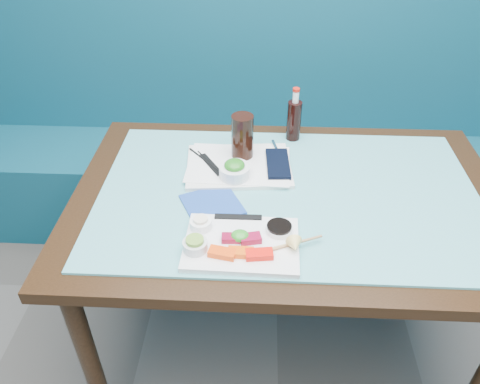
{
  "coord_description": "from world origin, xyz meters",
  "views": [
    {
      "loc": [
        -0.1,
        0.24,
        1.67
      ],
      "look_at": [
        -0.15,
        1.39,
        0.8
      ],
      "focal_mm": 35.0,
      "sensor_mm": 36.0,
      "label": 1
    }
  ],
  "objects_px": {
    "booth_bench": "(278,153)",
    "blue_napkin": "(212,204)",
    "dining_table": "(287,214)",
    "serving_tray": "(239,166)",
    "cola_glass": "(242,136)",
    "cola_bottle_body": "(294,121)",
    "sashimi_plate": "(242,244)",
    "seaweed_bowl": "(235,172)"
  },
  "relations": [
    {
      "from": "booth_bench",
      "to": "cola_glass",
      "type": "height_order",
      "value": "booth_bench"
    },
    {
      "from": "cola_bottle_body",
      "to": "blue_napkin",
      "type": "bearing_deg",
      "value": -122.4
    },
    {
      "from": "seaweed_bowl",
      "to": "blue_napkin",
      "type": "height_order",
      "value": "seaweed_bowl"
    },
    {
      "from": "dining_table",
      "to": "blue_napkin",
      "type": "distance_m",
      "value": 0.27
    },
    {
      "from": "cola_bottle_body",
      "to": "booth_bench",
      "type": "bearing_deg",
      "value": 93.12
    },
    {
      "from": "dining_table",
      "to": "seaweed_bowl",
      "type": "bearing_deg",
      "value": 161.22
    },
    {
      "from": "dining_table",
      "to": "sashimi_plate",
      "type": "xyz_separation_m",
      "value": [
        -0.14,
        -0.26,
        0.1
      ]
    },
    {
      "from": "serving_tray",
      "to": "seaweed_bowl",
      "type": "xyz_separation_m",
      "value": [
        -0.01,
        -0.07,
        0.03
      ]
    },
    {
      "from": "sashimi_plate",
      "to": "blue_napkin",
      "type": "distance_m",
      "value": 0.21
    },
    {
      "from": "booth_bench",
      "to": "blue_napkin",
      "type": "relative_size",
      "value": 18.08
    },
    {
      "from": "booth_bench",
      "to": "blue_napkin",
      "type": "xyz_separation_m",
      "value": [
        -0.24,
        -0.92,
        0.39
      ]
    },
    {
      "from": "sashimi_plate",
      "to": "booth_bench",
      "type": "bearing_deg",
      "value": 83.97
    },
    {
      "from": "blue_napkin",
      "to": "seaweed_bowl",
      "type": "bearing_deg",
      "value": 65.69
    },
    {
      "from": "dining_table",
      "to": "cola_bottle_body",
      "type": "bearing_deg",
      "value": 85.5
    },
    {
      "from": "booth_bench",
      "to": "seaweed_bowl",
      "type": "distance_m",
      "value": 0.9
    },
    {
      "from": "seaweed_bowl",
      "to": "cola_bottle_body",
      "type": "distance_m",
      "value": 0.35
    },
    {
      "from": "dining_table",
      "to": "serving_tray",
      "type": "distance_m",
      "value": 0.24
    },
    {
      "from": "serving_tray",
      "to": "cola_bottle_body",
      "type": "xyz_separation_m",
      "value": [
        0.19,
        0.21,
        0.07
      ]
    },
    {
      "from": "booth_bench",
      "to": "cola_bottle_body",
      "type": "height_order",
      "value": "booth_bench"
    },
    {
      "from": "cola_glass",
      "to": "serving_tray",
      "type": "bearing_deg",
      "value": -100.3
    },
    {
      "from": "cola_glass",
      "to": "dining_table",
      "type": "bearing_deg",
      "value": -50.35
    },
    {
      "from": "booth_bench",
      "to": "seaweed_bowl",
      "type": "relative_size",
      "value": 29.08
    },
    {
      "from": "booth_bench",
      "to": "blue_napkin",
      "type": "distance_m",
      "value": 1.02
    },
    {
      "from": "sashimi_plate",
      "to": "cola_glass",
      "type": "bearing_deg",
      "value": 93.57
    },
    {
      "from": "dining_table",
      "to": "booth_bench",
      "type": "bearing_deg",
      "value": 90.0
    },
    {
      "from": "sashimi_plate",
      "to": "cola_glass",
      "type": "relative_size",
      "value": 2.02
    },
    {
      "from": "booth_bench",
      "to": "cola_bottle_body",
      "type": "bearing_deg",
      "value": -86.88
    },
    {
      "from": "dining_table",
      "to": "serving_tray",
      "type": "xyz_separation_m",
      "value": [
        -0.17,
        0.14,
        0.1
      ]
    },
    {
      "from": "serving_tray",
      "to": "cola_bottle_body",
      "type": "bearing_deg",
      "value": 41.77
    },
    {
      "from": "dining_table",
      "to": "blue_napkin",
      "type": "xyz_separation_m",
      "value": [
        -0.24,
        -0.08,
        0.09
      ]
    },
    {
      "from": "serving_tray",
      "to": "cola_bottle_body",
      "type": "height_order",
      "value": "cola_bottle_body"
    },
    {
      "from": "dining_table",
      "to": "cola_glass",
      "type": "relative_size",
      "value": 8.88
    },
    {
      "from": "cola_glass",
      "to": "cola_bottle_body",
      "type": "xyz_separation_m",
      "value": [
        0.18,
        0.15,
        -0.02
      ]
    },
    {
      "from": "serving_tray",
      "to": "blue_napkin",
      "type": "bearing_deg",
      "value": -113.87
    },
    {
      "from": "blue_napkin",
      "to": "sashimi_plate",
      "type": "bearing_deg",
      "value": -60.7
    },
    {
      "from": "cola_glass",
      "to": "cola_bottle_body",
      "type": "distance_m",
      "value": 0.24
    },
    {
      "from": "blue_napkin",
      "to": "cola_bottle_body",
      "type": "bearing_deg",
      "value": 57.6
    },
    {
      "from": "seaweed_bowl",
      "to": "blue_napkin",
      "type": "bearing_deg",
      "value": -114.31
    },
    {
      "from": "sashimi_plate",
      "to": "dining_table",
      "type": "bearing_deg",
      "value": 62.68
    },
    {
      "from": "sashimi_plate",
      "to": "serving_tray",
      "type": "distance_m",
      "value": 0.39
    },
    {
      "from": "cola_glass",
      "to": "cola_bottle_body",
      "type": "relative_size",
      "value": 1.05
    },
    {
      "from": "sashimi_plate",
      "to": "blue_napkin",
      "type": "bearing_deg",
      "value": 120.53
    }
  ]
}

